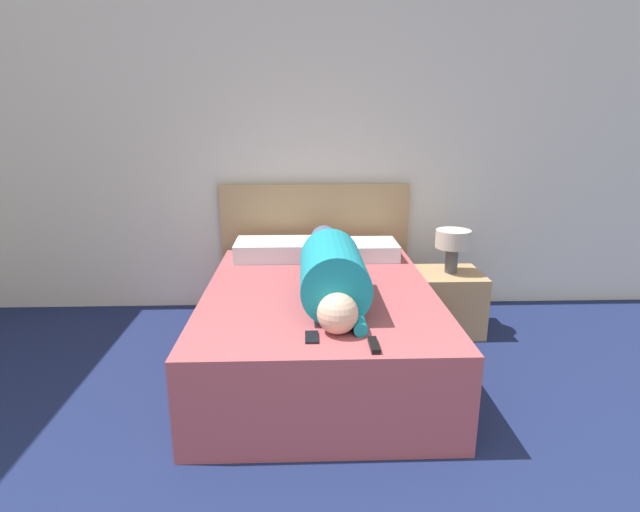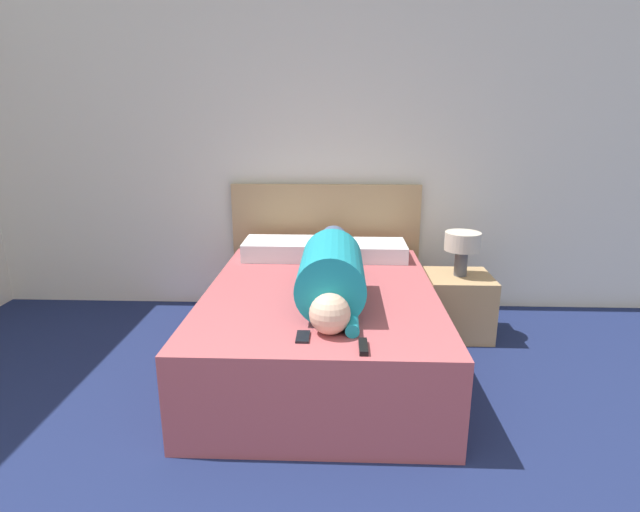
# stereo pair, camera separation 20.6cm
# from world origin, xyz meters

# --- Properties ---
(wall_back) EXTENTS (6.37, 0.06, 2.60)m
(wall_back) POSITION_xyz_m (0.00, 3.88, 1.30)
(wall_back) COLOR silver
(wall_back) RESTS_ON ground_plane
(bed) EXTENTS (1.41, 1.90, 0.53)m
(bed) POSITION_xyz_m (0.18, 2.75, 0.26)
(bed) COLOR #A84C51
(bed) RESTS_ON ground_plane
(headboard) EXTENTS (1.53, 0.04, 1.04)m
(headboard) POSITION_xyz_m (0.18, 3.81, 0.52)
(headboard) COLOR tan
(headboard) RESTS_ON ground_plane
(nightstand) EXTENTS (0.46, 0.45, 0.45)m
(nightstand) POSITION_xyz_m (1.17, 3.27, 0.23)
(nightstand) COLOR tan
(nightstand) RESTS_ON ground_plane
(table_lamp) EXTENTS (0.25, 0.25, 0.32)m
(table_lamp) POSITION_xyz_m (1.17, 3.27, 0.68)
(table_lamp) COLOR #4C4C51
(table_lamp) RESTS_ON nightstand
(person_lying) EXTENTS (0.37, 1.64, 0.37)m
(person_lying) POSITION_xyz_m (0.25, 2.65, 0.68)
(person_lying) COLOR #DBB293
(person_lying) RESTS_ON bed
(pillow_near_headboard) EXTENTS (0.62, 0.38, 0.13)m
(pillow_near_headboard) POSITION_xyz_m (-0.11, 3.46, 0.59)
(pillow_near_headboard) COLOR white
(pillow_near_headboard) RESTS_ON bed
(pillow_second) EXTENTS (0.59, 0.38, 0.12)m
(pillow_second) POSITION_xyz_m (0.50, 3.46, 0.58)
(pillow_second) COLOR white
(pillow_second) RESTS_ON bed
(tv_remote) EXTENTS (0.04, 0.15, 0.02)m
(tv_remote) POSITION_xyz_m (0.41, 1.91, 0.54)
(tv_remote) COLOR black
(tv_remote) RESTS_ON bed
(cell_phone) EXTENTS (0.06, 0.13, 0.01)m
(cell_phone) POSITION_xyz_m (0.12, 2.02, 0.53)
(cell_phone) COLOR black
(cell_phone) RESTS_ON bed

